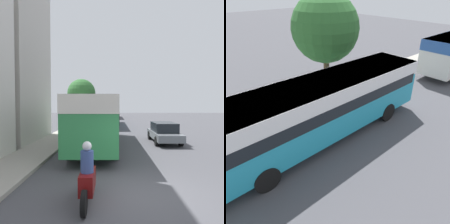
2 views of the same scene
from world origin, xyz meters
TOP-DOWN VIEW (x-y plane):
  - bus_following at (-1.76, 21.48)m, footprint 2.53×11.39m
  - pedestrian_walking_away at (-4.33, 35.43)m, footprint 0.33×0.33m
  - street_tree at (-5.21, 24.54)m, footprint 3.97×3.97m

SIDE VIEW (x-z plane):
  - pedestrian_walking_away at x=-4.33m, z-range 0.18..1.90m
  - bus_following at x=-1.76m, z-range 0.45..3.34m
  - street_tree at x=-5.21m, z-range 1.21..7.34m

